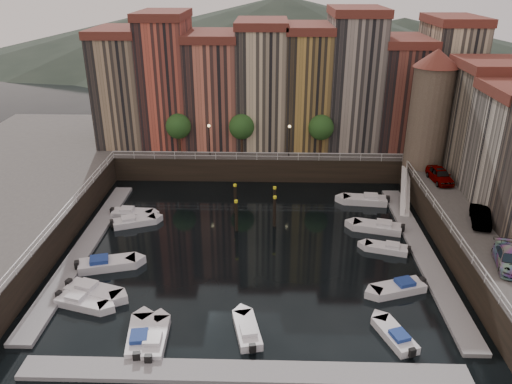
{
  "coord_description": "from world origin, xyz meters",
  "views": [
    {
      "loc": [
        1.58,
        -42.37,
        24.75
      ],
      "look_at": [
        0.23,
        4.0,
        3.97
      ],
      "focal_mm": 35.0,
      "sensor_mm": 36.0,
      "label": 1
    }
  ],
  "objects_px": {
    "gangway": "(406,189)",
    "car_a": "(440,176)",
    "corner_tower": "(430,108)",
    "boat_left_1": "(93,291)",
    "boat_left_2": "(106,264)",
    "boat_left_0": "(82,302)",
    "car_c": "(509,260)",
    "mooring_pilings": "(255,207)",
    "car_b": "(480,217)"
  },
  "relations": [
    {
      "from": "corner_tower",
      "to": "car_a",
      "type": "distance_m",
      "value": 8.18
    },
    {
      "from": "corner_tower",
      "to": "car_b",
      "type": "bearing_deg",
      "value": -85.44
    },
    {
      "from": "boat_left_0",
      "to": "car_b",
      "type": "xyz_separation_m",
      "value": [
        34.58,
        9.34,
        3.36
      ]
    },
    {
      "from": "gangway",
      "to": "corner_tower",
      "type": "bearing_deg",
      "value": 57.2
    },
    {
      "from": "corner_tower",
      "to": "gangway",
      "type": "distance_m",
      "value": 9.86
    },
    {
      "from": "corner_tower",
      "to": "boat_left_2",
      "type": "xyz_separation_m",
      "value": [
        -33.11,
        -18.83,
        -9.79
      ]
    },
    {
      "from": "boat_left_1",
      "to": "car_c",
      "type": "distance_m",
      "value": 33.73
    },
    {
      "from": "boat_left_2",
      "to": "car_c",
      "type": "xyz_separation_m",
      "value": [
        33.73,
        -3.67,
        3.28
      ]
    },
    {
      "from": "gangway",
      "to": "car_c",
      "type": "bearing_deg",
      "value": -78.93
    },
    {
      "from": "boat_left_2",
      "to": "car_c",
      "type": "height_order",
      "value": "car_c"
    },
    {
      "from": "boat_left_1",
      "to": "car_a",
      "type": "height_order",
      "value": "car_a"
    },
    {
      "from": "car_a",
      "to": "car_b",
      "type": "bearing_deg",
      "value": -91.78
    },
    {
      "from": "car_c",
      "to": "mooring_pilings",
      "type": "bearing_deg",
      "value": 158.8
    },
    {
      "from": "gangway",
      "to": "car_a",
      "type": "distance_m",
      "value": 3.93
    },
    {
      "from": "gangway",
      "to": "mooring_pilings",
      "type": "xyz_separation_m",
      "value": [
        -16.99,
        -4.79,
        -0.27
      ]
    },
    {
      "from": "boat_left_1",
      "to": "mooring_pilings",
      "type": "bearing_deg",
      "value": 64.69
    },
    {
      "from": "boat_left_1",
      "to": "boat_left_2",
      "type": "relative_size",
      "value": 0.95
    },
    {
      "from": "boat_left_0",
      "to": "car_c",
      "type": "xyz_separation_m",
      "value": [
        34.0,
        1.9,
        3.33
      ]
    },
    {
      "from": "corner_tower",
      "to": "car_c",
      "type": "bearing_deg",
      "value": -88.42
    },
    {
      "from": "mooring_pilings",
      "to": "car_b",
      "type": "distance_m",
      "value": 21.96
    },
    {
      "from": "boat_left_0",
      "to": "boat_left_2",
      "type": "relative_size",
      "value": 0.86
    },
    {
      "from": "boat_left_0",
      "to": "boat_left_1",
      "type": "height_order",
      "value": "boat_left_1"
    },
    {
      "from": "car_b",
      "to": "car_c",
      "type": "height_order",
      "value": "car_b"
    },
    {
      "from": "corner_tower",
      "to": "car_c",
      "type": "height_order",
      "value": "corner_tower"
    },
    {
      "from": "boat_left_2",
      "to": "boat_left_1",
      "type": "bearing_deg",
      "value": -102.89
    },
    {
      "from": "mooring_pilings",
      "to": "car_b",
      "type": "bearing_deg",
      "value": -15.3
    },
    {
      "from": "corner_tower",
      "to": "boat_left_1",
      "type": "height_order",
      "value": "corner_tower"
    },
    {
      "from": "boat_left_1",
      "to": "car_c",
      "type": "relative_size",
      "value": 1.09
    },
    {
      "from": "boat_left_1",
      "to": "gangway",
      "type": "bearing_deg",
      "value": 49.93
    },
    {
      "from": "mooring_pilings",
      "to": "boat_left_1",
      "type": "distance_m",
      "value": 18.95
    },
    {
      "from": "car_a",
      "to": "car_b",
      "type": "height_order",
      "value": "car_a"
    },
    {
      "from": "car_c",
      "to": "boat_left_0",
      "type": "bearing_deg",
      "value": -165.22
    },
    {
      "from": "mooring_pilings",
      "to": "boat_left_1",
      "type": "xyz_separation_m",
      "value": [
        -13.05,
        -13.69,
        -1.26
      ]
    },
    {
      "from": "corner_tower",
      "to": "gangway",
      "type": "xyz_separation_m",
      "value": [
        -2.9,
        -4.5,
        -8.28
      ]
    },
    {
      "from": "boat_left_1",
      "to": "car_a",
      "type": "xyz_separation_m",
      "value": [
        33.46,
        17.91,
        3.39
      ]
    },
    {
      "from": "corner_tower",
      "to": "boat_left_2",
      "type": "height_order",
      "value": "corner_tower"
    },
    {
      "from": "boat_left_0",
      "to": "car_c",
      "type": "distance_m",
      "value": 34.21
    },
    {
      "from": "mooring_pilings",
      "to": "boat_left_1",
      "type": "bearing_deg",
      "value": -133.64
    },
    {
      "from": "car_a",
      "to": "car_b",
      "type": "relative_size",
      "value": 1.06
    },
    {
      "from": "car_c",
      "to": "boat_left_2",
      "type": "bearing_deg",
      "value": -174.63
    },
    {
      "from": "boat_left_2",
      "to": "gangway",
      "type": "bearing_deg",
      "value": 10.17
    },
    {
      "from": "gangway",
      "to": "boat_left_2",
      "type": "relative_size",
      "value": 1.54
    },
    {
      "from": "gangway",
      "to": "car_b",
      "type": "xyz_separation_m",
      "value": [
        4.1,
        -10.56,
        1.8
      ]
    },
    {
      "from": "corner_tower",
      "to": "car_c",
      "type": "relative_size",
      "value": 2.92
    },
    {
      "from": "gangway",
      "to": "boat_left_2",
      "type": "height_order",
      "value": "gangway"
    },
    {
      "from": "corner_tower",
      "to": "car_a",
      "type": "height_order",
      "value": "corner_tower"
    },
    {
      "from": "corner_tower",
      "to": "mooring_pilings",
      "type": "bearing_deg",
      "value": -154.96
    },
    {
      "from": "car_a",
      "to": "mooring_pilings",
      "type": "bearing_deg",
      "value": -173.99
    },
    {
      "from": "boat_left_0",
      "to": "car_c",
      "type": "relative_size",
      "value": 0.99
    },
    {
      "from": "boat_left_1",
      "to": "car_a",
      "type": "bearing_deg",
      "value": 46.5
    }
  ]
}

